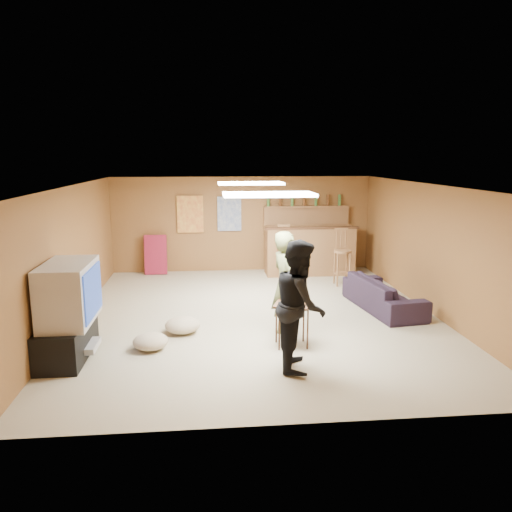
{
  "coord_description": "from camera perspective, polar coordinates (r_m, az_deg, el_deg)",
  "views": [
    {
      "loc": [
        -0.81,
        -8.05,
        2.67
      ],
      "look_at": [
        0.0,
        0.2,
        1.0
      ],
      "focal_mm": 35.0,
      "sensor_mm": 36.0,
      "label": 1
    }
  ],
  "objects": [
    {
      "name": "bar_stool_left",
      "position": [
        10.95,
        3.28,
        0.61
      ],
      "size": [
        0.46,
        0.46,
        1.25
      ],
      "primitive_type": null,
      "rotation": [
        0.0,
        0.0,
        -0.18
      ],
      "color": "brown",
      "rests_on": "ground"
    },
    {
      "name": "ceiling_panel_back",
      "position": [
        9.3,
        -0.61,
        8.3
      ],
      "size": [
        1.2,
        0.6,
        0.04
      ],
      "primitive_type": "cube",
      "color": "white",
      "rests_on": "ceiling"
    },
    {
      "name": "poster_left",
      "position": [
        11.6,
        -7.53,
        4.75
      ],
      "size": [
        0.6,
        0.03,
        0.85
      ],
      "primitive_type": "cube",
      "color": "#BF3F26",
      "rests_on": "wall_back"
    },
    {
      "name": "bar_stool_right",
      "position": [
        10.55,
        9.84,
        -0.27
      ],
      "size": [
        0.4,
        0.4,
        1.14
      ],
      "primitive_type": null,
      "rotation": [
        0.0,
        0.0,
        0.1
      ],
      "color": "brown",
      "rests_on": "ground"
    },
    {
      "name": "wall_left",
      "position": [
        8.49,
        -20.44,
        0.0
      ],
      "size": [
        0.02,
        7.0,
        2.2
      ],
      "primitive_type": "cube",
      "color": "brown",
      "rests_on": "ground"
    },
    {
      "name": "bottle_row",
      "position": [
        11.7,
        5.53,
        6.36
      ],
      "size": [
        1.76,
        0.08,
        0.26
      ],
      "primitive_type": null,
      "color": "#3F7233",
      "rests_on": "bar_shelf"
    },
    {
      "name": "cup_red_near",
      "position": [
        7.08,
        3.19,
        -4.94
      ],
      "size": [
        0.1,
        0.1,
        0.12
      ],
      "primitive_type": "cylinder",
      "rotation": [
        0.0,
        0.0,
        -0.17
      ],
      "color": "#AF180B",
      "rests_on": "tray_table"
    },
    {
      "name": "folding_chair_stack",
      "position": [
        11.63,
        -11.38,
        0.16
      ],
      "size": [
        0.5,
        0.26,
        0.91
      ],
      "primitive_type": "cube",
      "rotation": [
        -0.14,
        0.0,
        0.0
      ],
      "color": "maroon",
      "rests_on": "ground"
    },
    {
      "name": "bar_counter",
      "position": [
        11.44,
        6.13,
        0.65
      ],
      "size": [
        2.0,
        0.6,
        1.1
      ],
      "primitive_type": "cube",
      "color": "brown",
      "rests_on": "ground"
    },
    {
      "name": "wall_back",
      "position": [
        11.69,
        -1.59,
        3.66
      ],
      "size": [
        6.0,
        0.02,
        2.2
      ],
      "primitive_type": "cube",
      "color": "brown",
      "rests_on": "ground"
    },
    {
      "name": "tv_body",
      "position": [
        7.03,
        -20.61,
        -3.94
      ],
      "size": [
        0.6,
        1.1,
        0.8
      ],
      "primitive_type": "cube",
      "color": "#B2B2B7",
      "rests_on": "tv_stand"
    },
    {
      "name": "tv_stand",
      "position": [
        7.24,
        -20.79,
        -8.92
      ],
      "size": [
        0.55,
        1.3,
        0.5
      ],
      "primitive_type": "cube",
      "color": "black",
      "rests_on": "ground"
    },
    {
      "name": "tray_table",
      "position": [
        7.17,
        4.1,
        -7.86
      ],
      "size": [
        0.58,
        0.52,
        0.62
      ],
      "primitive_type": "cube",
      "rotation": [
        0.0,
        0.0,
        -0.35
      ],
      "color": "#3E2313",
      "rests_on": "ground"
    },
    {
      "name": "cushion_near_tv",
      "position": [
        7.81,
        -8.4,
        -7.82
      ],
      "size": [
        0.56,
        0.56,
        0.24
      ],
      "primitive_type": "ellipsoid",
      "rotation": [
        0.0,
        0.0,
        -0.05
      ],
      "color": "tan",
      "rests_on": "ground"
    },
    {
      "name": "dvd_box",
      "position": [
        7.22,
        -19.03,
        -9.69
      ],
      "size": [
        0.35,
        0.5,
        0.08
      ],
      "primitive_type": "cube",
      "color": "#B2B2B7",
      "rests_on": "tv_stand"
    },
    {
      "name": "ceiling",
      "position": [
        8.11,
        0.14,
        8.06
      ],
      "size": [
        6.0,
        7.0,
        0.02
      ],
      "primitive_type": "cube",
      "color": "silver",
      "rests_on": "ground"
    },
    {
      "name": "ceiling_panel_front",
      "position": [
        6.62,
        1.46,
        7.05
      ],
      "size": [
        1.2,
        0.6,
        0.04
      ],
      "primitive_type": "cube",
      "color": "white",
      "rests_on": "ceiling"
    },
    {
      "name": "cup_blue",
      "position": [
        7.15,
        4.92,
        -4.87
      ],
      "size": [
        0.08,
        0.08,
        0.1
      ],
      "primitive_type": "cylinder",
      "rotation": [
        0.0,
        0.0,
        0.11
      ],
      "color": "#162698",
      "rests_on": "tray_table"
    },
    {
      "name": "bar_backing",
      "position": [
        11.8,
        5.74,
        4.17
      ],
      "size": [
        2.0,
        0.14,
        0.6
      ],
      "primitive_type": "cube",
      "color": "brown",
      "rests_on": "bar_counter"
    },
    {
      "name": "bar_lip",
      "position": [
        11.11,
        6.45,
        3.19
      ],
      "size": [
        2.1,
        0.12,
        0.05
      ],
      "primitive_type": "cube",
      "color": "#3E2313",
      "rests_on": "bar_counter"
    },
    {
      "name": "person_olive",
      "position": [
        7.4,
        3.37,
        -3.28
      ],
      "size": [
        0.53,
        0.67,
        1.6
      ],
      "primitive_type": "imported",
      "rotation": [
        0.0,
        0.0,
        1.85
      ],
      "color": "#5F673B",
      "rests_on": "ground"
    },
    {
      "name": "wall_front",
      "position": [
        4.89,
        4.3,
        -7.4
      ],
      "size": [
        6.0,
        0.02,
        2.2
      ],
      "primitive_type": "cube",
      "color": "brown",
      "rests_on": "ground"
    },
    {
      "name": "tv_screen",
      "position": [
        6.96,
        -18.14,
        -3.94
      ],
      "size": [
        0.02,
        0.95,
        0.65
      ],
      "primitive_type": "cube",
      "color": "navy",
      "rests_on": "tv_body"
    },
    {
      "name": "poster_right",
      "position": [
        11.6,
        -3.07,
        4.84
      ],
      "size": [
        0.55,
        0.03,
        0.8
      ],
      "primitive_type": "cube",
      "color": "#334C99",
      "rests_on": "wall_back"
    },
    {
      "name": "cushion_mid",
      "position": [
        7.88,
        -8.65,
        -7.8
      ],
      "size": [
        0.5,
        0.5,
        0.2
      ],
      "primitive_type": "ellipsoid",
      "rotation": [
        0.0,
        0.0,
        0.16
      ],
      "color": "tan",
      "rests_on": "ground"
    },
    {
      "name": "person_black",
      "position": [
        6.33,
        5.05,
        -5.57
      ],
      "size": [
        0.74,
        0.89,
        1.66
      ],
      "primitive_type": "imported",
      "rotation": [
        0.0,
        0.0,
        1.42
      ],
      "color": "black",
      "rests_on": "ground"
    },
    {
      "name": "ground",
      "position": [
        8.52,
        0.13,
        -6.87
      ],
      "size": [
        7.0,
        7.0,
        0.0
      ],
      "primitive_type": "plane",
      "color": "tan",
      "rests_on": "ground"
    },
    {
      "name": "cup_red_far",
      "position": [
        6.98,
        5.01,
        -5.27
      ],
      "size": [
        0.1,
        0.1,
        0.11
      ],
      "primitive_type": "cylinder",
      "rotation": [
        0.0,
        0.0,
        0.39
      ],
      "color": "#AF180B",
      "rests_on": "tray_table"
    },
    {
      "name": "wall_right",
      "position": [
        9.05,
        19.4,
        0.74
      ],
      "size": [
        0.02,
        7.0,
        2.2
      ],
      "primitive_type": "cube",
      "color": "brown",
      "rests_on": "ground"
    },
    {
      "name": "bar_shelf",
      "position": [
        11.74,
        5.79,
        5.61
      ],
      "size": [
        2.0,
        0.18,
        0.05
      ],
      "primitive_type": "cube",
      "color": "brown",
      "rests_on": "bar_backing"
    },
    {
      "name": "cushion_far",
      "position": [
        7.25,
        -11.97,
        -9.53
      ],
      "size": [
        0.62,
        0.62,
        0.22
      ],
      "primitive_type": "ellipsoid",
      "rotation": [
        0.0,
        0.0,
        -0.31
      ],
      "color": "tan",
      "rests_on": "ground"
    },
    {
      "name": "sofa",
      "position": [
        9.1,
        14.36,
        -4.23
      ],
      "size": [
        0.99,
        1.98,
        0.55
      ],
      "primitive_type": "imported",
      "rotation": [
        0.0,
        0.0,
        1.71
      ],
      "color": "black",
      "rests_on": "ground"
    }
  ]
}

